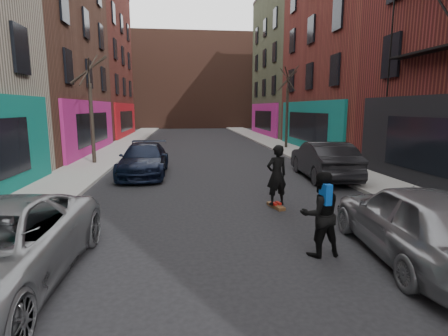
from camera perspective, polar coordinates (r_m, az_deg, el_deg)
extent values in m
cube|color=gray|center=(31.79, -15.40, 4.09)|extent=(2.50, 84.00, 0.13)
cube|color=gray|center=(32.33, 7.12, 4.45)|extent=(2.50, 84.00, 0.13)
cube|color=#47281E|center=(57.43, -5.35, 13.72)|extent=(40.00, 10.00, 14.00)
imported|color=black|center=(16.25, -12.92, 1.36)|extent=(2.08, 4.99, 1.44)
imported|color=gray|center=(8.04, 28.91, -7.67)|extent=(2.28, 4.81, 1.59)
imported|color=black|center=(15.69, 15.94, 1.26)|extent=(2.04, 5.02, 1.62)
cube|color=brown|center=(10.93, 8.46, -6.18)|extent=(0.41, 0.83, 0.10)
imported|color=black|center=(10.70, 8.60, -1.15)|extent=(0.76, 0.59, 1.85)
imported|color=black|center=(7.49, 15.41, -7.26)|extent=(0.92, 0.75, 1.77)
cube|color=#0C49AE|center=(7.22, 16.24, -4.07)|extent=(0.17, 0.31, 0.42)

